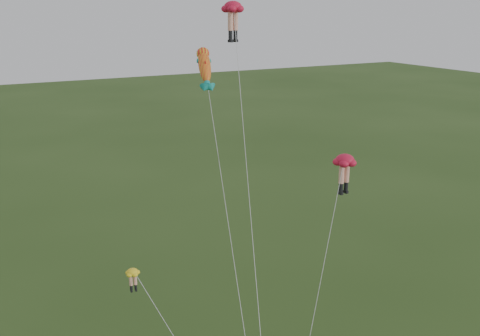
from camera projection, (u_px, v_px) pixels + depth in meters
name	position (u px, v px, depth m)	size (l,w,h in m)	color
legs_kite_red_high	(233.00, 15.00, 34.43)	(4.62, 12.02, 22.30)	red
legs_kite_red_mid	(344.00, 165.00, 34.32)	(7.25, 5.71, 12.88)	red
legs_kite_yellow	(141.00, 286.00, 28.87)	(3.89, 7.62, 8.31)	yellow
fish_kite	(205.00, 67.00, 34.69)	(3.20, 12.85, 19.65)	gold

